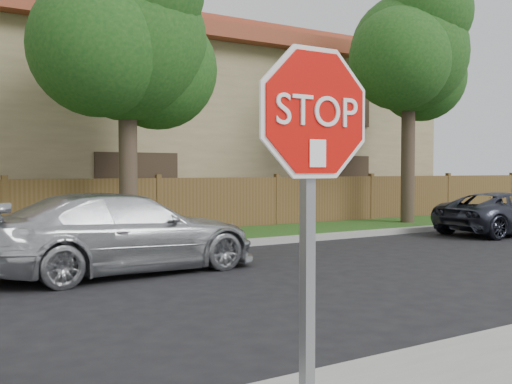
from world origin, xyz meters
TOP-DOWN VIEW (x-y plane):
  - far_curb at (0.00, 8.15)m, footprint 70.00×0.30m
  - grass_strip at (0.00, 9.80)m, footprint 70.00×3.00m
  - fence at (0.00, 11.40)m, footprint 70.00×0.12m
  - tree_mid at (2.52, 9.57)m, footprint 4.80×3.90m
  - tree_right at (12.02, 9.57)m, footprint 4.80×3.90m
  - stop_sign at (-0.59, -1.48)m, footprint 1.01×0.13m
  - sedan_right at (1.09, 6.12)m, footprint 5.04×2.33m
  - sedan_far_right at (12.48, 6.42)m, footprint 4.37×2.17m

SIDE VIEW (x-z plane):
  - grass_strip at x=0.00m, z-range 0.00..0.12m
  - far_curb at x=0.00m, z-range 0.00..0.15m
  - sedan_far_right at x=12.48m, z-range 0.00..1.19m
  - sedan_right at x=1.09m, z-range 0.00..1.43m
  - fence at x=0.00m, z-range 0.00..1.60m
  - stop_sign at x=-0.59m, z-range 0.55..3.11m
  - tree_mid at x=2.52m, z-range 1.20..8.55m
  - tree_right at x=12.02m, z-range 1.47..9.67m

